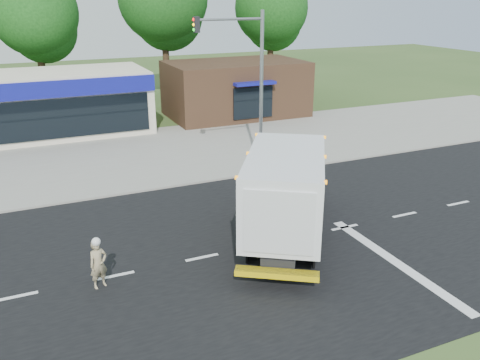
# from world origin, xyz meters

# --- Properties ---
(ground) EXTENTS (120.00, 120.00, 0.00)m
(ground) POSITION_xyz_m (0.00, 0.00, 0.00)
(ground) COLOR #385123
(ground) RESTS_ON ground
(road_asphalt) EXTENTS (60.00, 14.00, 0.02)m
(road_asphalt) POSITION_xyz_m (0.00, 0.00, 0.00)
(road_asphalt) COLOR black
(road_asphalt) RESTS_ON ground
(sidewalk) EXTENTS (60.00, 2.40, 0.12)m
(sidewalk) POSITION_xyz_m (0.00, 8.20, 0.06)
(sidewalk) COLOR gray
(sidewalk) RESTS_ON ground
(parking_apron) EXTENTS (60.00, 9.00, 0.02)m
(parking_apron) POSITION_xyz_m (0.00, 14.00, 0.01)
(parking_apron) COLOR gray
(parking_apron) RESTS_ON ground
(lane_markings) EXTENTS (55.20, 7.00, 0.01)m
(lane_markings) POSITION_xyz_m (1.35, -1.35, 0.02)
(lane_markings) COLOR silver
(lane_markings) RESTS_ON road_asphalt
(ems_box_truck) EXTENTS (6.42, 8.11, 3.57)m
(ems_box_truck) POSITION_xyz_m (0.47, 0.31, 2.06)
(ems_box_truck) COLOR black
(ems_box_truck) RESTS_ON ground
(emergency_worker) EXTENTS (0.68, 0.55, 1.72)m
(emergency_worker) POSITION_xyz_m (-6.56, -0.45, 0.85)
(emergency_worker) COLOR tan
(emergency_worker) RESTS_ON ground
(retail_strip_mall) EXTENTS (18.00, 6.20, 4.00)m
(retail_strip_mall) POSITION_xyz_m (-9.00, 19.93, 2.01)
(retail_strip_mall) COLOR beige
(retail_strip_mall) RESTS_ON ground
(brown_storefront) EXTENTS (10.00, 6.70, 4.00)m
(brown_storefront) POSITION_xyz_m (7.00, 19.98, 2.00)
(brown_storefront) COLOR #382316
(brown_storefront) RESTS_ON ground
(traffic_signal_pole) EXTENTS (3.51, 0.25, 8.00)m
(traffic_signal_pole) POSITION_xyz_m (2.35, 7.60, 4.92)
(traffic_signal_pole) COLOR gray
(traffic_signal_pole) RESTS_ON ground
(background_trees) EXTENTS (36.77, 7.39, 12.10)m
(background_trees) POSITION_xyz_m (-0.85, 28.16, 7.38)
(background_trees) COLOR #332114
(background_trees) RESTS_ON ground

